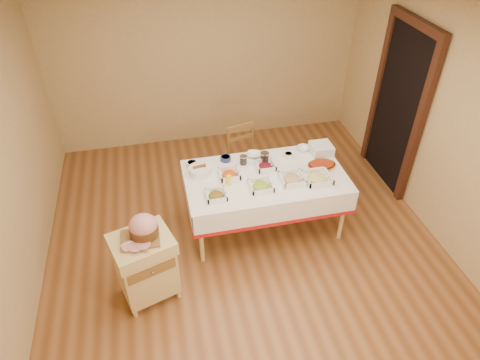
% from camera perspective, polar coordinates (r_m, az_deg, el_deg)
% --- Properties ---
extents(room_shell, '(5.00, 5.00, 5.00)m').
position_cam_1_polar(room_shell, '(4.23, 0.82, 3.52)').
color(room_shell, brown).
rests_on(room_shell, ground).
extents(doorway, '(0.09, 1.10, 2.20)m').
position_cam_1_polar(doorway, '(5.86, 20.37, 9.29)').
color(doorway, black).
rests_on(doorway, ground).
extents(dining_table, '(1.82, 1.02, 0.76)m').
position_cam_1_polar(dining_table, '(4.95, 3.33, -0.88)').
color(dining_table, '#D7BD76').
rests_on(dining_table, ground).
extents(butcher_cart, '(0.68, 0.62, 0.80)m').
position_cam_1_polar(butcher_cart, '(4.38, -12.49, -10.90)').
color(butcher_cart, '#D7BD76').
rests_on(butcher_cart, ground).
extents(dining_chair, '(0.49, 0.48, 0.92)m').
position_cam_1_polar(dining_chair, '(5.61, 0.70, 2.86)').
color(dining_chair, brown).
rests_on(dining_chair, ground).
extents(ham_on_board, '(0.38, 0.36, 0.25)m').
position_cam_1_polar(ham_on_board, '(4.08, -12.82, -6.30)').
color(ham_on_board, brown).
rests_on(ham_on_board, butcher_cart).
extents(serving_dish_a, '(0.22, 0.21, 0.09)m').
position_cam_1_polar(serving_dish_a, '(4.52, -3.19, -2.06)').
color(serving_dish_a, white).
rests_on(serving_dish_a, dining_table).
extents(serving_dish_b, '(0.24, 0.24, 0.10)m').
position_cam_1_polar(serving_dish_b, '(4.64, 2.82, -0.82)').
color(serving_dish_b, white).
rests_on(serving_dish_b, dining_table).
extents(serving_dish_c, '(0.26, 0.26, 0.11)m').
position_cam_1_polar(serving_dish_c, '(4.76, 7.00, 0.13)').
color(serving_dish_c, white).
rests_on(serving_dish_c, dining_table).
extents(serving_dish_d, '(0.28, 0.28, 0.11)m').
position_cam_1_polar(serving_dish_d, '(4.82, 10.29, 0.29)').
color(serving_dish_d, white).
rests_on(serving_dish_d, dining_table).
extents(serving_dish_e, '(0.24, 0.23, 0.11)m').
position_cam_1_polar(serving_dish_e, '(4.80, -1.42, 0.73)').
color(serving_dish_e, white).
rests_on(serving_dish_e, dining_table).
extents(serving_dish_f, '(0.22, 0.21, 0.10)m').
position_cam_1_polar(serving_dish_f, '(4.94, 3.41, 1.87)').
color(serving_dish_f, white).
rests_on(serving_dish_f, dining_table).
extents(small_bowl_left, '(0.13, 0.13, 0.06)m').
position_cam_1_polar(small_bowl_left, '(4.99, -6.41, 2.15)').
color(small_bowl_left, white).
rests_on(small_bowl_left, dining_table).
extents(small_bowl_mid, '(0.13, 0.13, 0.05)m').
position_cam_1_polar(small_bowl_mid, '(5.07, -1.94, 2.92)').
color(small_bowl_mid, navy).
rests_on(small_bowl_mid, dining_table).
extents(small_bowl_right, '(0.11, 0.11, 0.05)m').
position_cam_1_polar(small_bowl_right, '(5.15, 6.46, 3.34)').
color(small_bowl_right, white).
rests_on(small_bowl_right, dining_table).
extents(bowl_white_imported, '(0.20, 0.20, 0.04)m').
position_cam_1_polar(bowl_white_imported, '(5.15, 1.87, 3.41)').
color(bowl_white_imported, white).
rests_on(bowl_white_imported, dining_table).
extents(bowl_small_imported, '(0.18, 0.18, 0.05)m').
position_cam_1_polar(bowl_small_imported, '(5.30, 8.41, 4.19)').
color(bowl_small_imported, white).
rests_on(bowl_small_imported, dining_table).
extents(preserve_jar_left, '(0.09, 0.09, 0.11)m').
position_cam_1_polar(preserve_jar_left, '(4.99, 0.45, 2.64)').
color(preserve_jar_left, silver).
rests_on(preserve_jar_left, dining_table).
extents(preserve_jar_right, '(0.11, 0.11, 0.13)m').
position_cam_1_polar(preserve_jar_right, '(5.02, 3.29, 2.93)').
color(preserve_jar_right, silver).
rests_on(preserve_jar_right, dining_table).
extents(mustard_bottle, '(0.05, 0.05, 0.16)m').
position_cam_1_polar(mustard_bottle, '(4.66, -1.49, 0.01)').
color(mustard_bottle, yellow).
rests_on(mustard_bottle, dining_table).
extents(bread_basket, '(0.25, 0.25, 0.11)m').
position_cam_1_polar(bread_basket, '(4.86, -5.39, 1.26)').
color(bread_basket, white).
rests_on(bread_basket, dining_table).
extents(plate_stack, '(0.25, 0.25, 0.12)m').
position_cam_1_polar(plate_stack, '(5.27, 10.77, 4.10)').
color(plate_stack, white).
rests_on(plate_stack, dining_table).
extents(brass_platter, '(0.33, 0.24, 0.04)m').
position_cam_1_polar(brass_platter, '(5.06, 10.85, 1.99)').
color(brass_platter, '#BF8435').
rests_on(brass_platter, dining_table).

